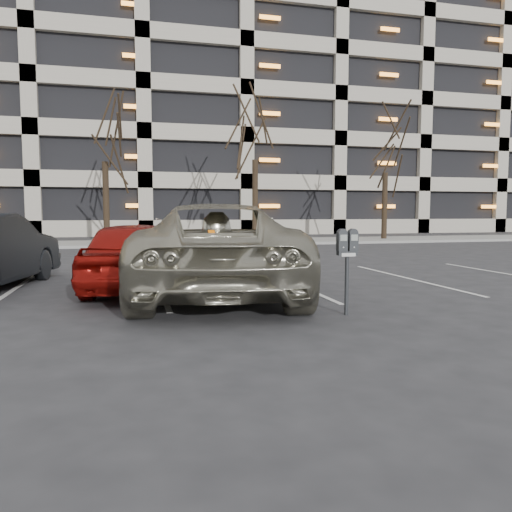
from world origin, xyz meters
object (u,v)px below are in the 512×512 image
object	(u,v)px
parking_meter	(347,250)
car_red	(138,255)
tree_c	(255,108)
suv_silver	(216,249)
tree_b	(104,110)
tree_d	(386,131)

from	to	relation	value
parking_meter	car_red	xyz separation A→B (m)	(-2.96, 3.15, -0.27)
tree_c	car_red	size ratio (longest dim) A/B	2.21
tree_c	parking_meter	bearing A→B (deg)	-99.54
parking_meter	car_red	bearing A→B (deg)	133.17
tree_c	suv_silver	distance (m)	16.31
tree_b	tree_c	size ratio (longest dim) A/B	0.94
tree_d	car_red	bearing A→B (deg)	-132.68
tree_d	tree_b	bearing A→B (deg)	180.00
suv_silver	tree_b	bearing A→B (deg)	-72.23
tree_b	suv_silver	distance (m)	15.76
tree_b	tree_c	world-z (taller)	tree_c
car_red	parking_meter	bearing A→B (deg)	143.52
suv_silver	car_red	world-z (taller)	suv_silver
suv_silver	tree_d	bearing A→B (deg)	-120.19
tree_b	parking_meter	size ratio (longest dim) A/B	6.72
car_red	tree_d	bearing A→B (deg)	-122.36
tree_c	tree_d	distance (m)	7.04
tree_b	suv_silver	size ratio (longest dim) A/B	1.33
tree_d	car_red	xyz separation A→B (m)	(-12.82, -13.91, -5.01)
tree_c	suv_silver	xyz separation A→B (m)	(-4.41, -14.64, -5.66)
parking_meter	tree_b	bearing A→B (deg)	103.59
suv_silver	tree_c	bearing A→B (deg)	-99.03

